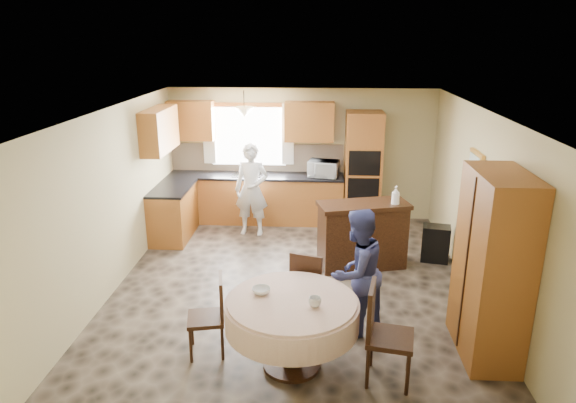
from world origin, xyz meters
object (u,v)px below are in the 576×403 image
(chair_back, at_px, (309,284))
(person_dining, at_px, (357,272))
(dining_table, at_px, (292,315))
(person_sink, at_px, (252,190))
(chair_left, at_px, (212,312))
(chair_right, at_px, (382,329))
(sideboard, at_px, (362,237))
(cupboard, at_px, (492,267))
(oven_tower, at_px, (363,169))

(chair_back, relative_size, person_dining, 0.63)
(dining_table, relative_size, person_sink, 0.86)
(chair_left, xyz_separation_m, chair_right, (1.82, -0.37, 0.08))
(sideboard, height_order, person_sink, person_sink)
(sideboard, relative_size, cupboard, 0.65)
(chair_left, xyz_separation_m, person_dining, (1.61, 0.54, 0.27))
(sideboard, height_order, chair_back, chair_back)
(oven_tower, height_order, cupboard, oven_tower)
(oven_tower, height_order, person_sink, oven_tower)
(sideboard, relative_size, person_dining, 0.87)
(dining_table, xyz_separation_m, chair_left, (-0.89, 0.22, -0.12))
(chair_back, bearing_deg, chair_right, 144.86)
(chair_back, xyz_separation_m, person_dining, (0.56, -0.12, 0.24))
(sideboard, xyz_separation_m, cupboard, (1.20, -2.18, 0.56))
(sideboard, relative_size, chair_right, 1.27)
(chair_left, height_order, chair_back, chair_back)
(dining_table, distance_m, person_sink, 3.99)
(oven_tower, height_order, person_dining, oven_tower)
(cupboard, bearing_deg, chair_left, -176.20)
(oven_tower, relative_size, chair_left, 2.30)
(chair_left, distance_m, chair_back, 1.24)
(dining_table, bearing_deg, oven_tower, 76.67)
(cupboard, height_order, person_dining, cupboard)
(chair_back, height_order, person_dining, person_dining)
(oven_tower, bearing_deg, chair_left, -114.54)
(sideboard, height_order, chair_left, sideboard)
(chair_right, bearing_deg, oven_tower, 9.16)
(chair_back, bearing_deg, chair_left, 50.20)
(oven_tower, bearing_deg, person_dining, -95.31)
(chair_back, relative_size, chair_right, 0.92)
(chair_right, distance_m, person_dining, 0.95)
(cupboard, distance_m, chair_left, 3.09)
(chair_left, distance_m, person_dining, 1.72)
(sideboard, distance_m, cupboard, 2.55)
(cupboard, xyz_separation_m, chair_right, (-1.22, -0.57, -0.46))
(chair_back, bearing_deg, dining_table, 97.98)
(oven_tower, bearing_deg, chair_right, -91.80)
(chair_back, bearing_deg, person_dining, -173.83)
(chair_left, relative_size, chair_right, 0.87)
(cupboard, height_order, chair_right, cupboard)
(person_dining, bearing_deg, sideboard, -139.52)
(dining_table, relative_size, chair_left, 1.53)
(person_sink, distance_m, person_dining, 3.52)
(oven_tower, distance_m, dining_table, 4.67)
(cupboard, bearing_deg, person_dining, 166.64)
(sideboard, distance_m, chair_right, 2.75)
(dining_table, bearing_deg, person_sink, 103.31)
(chair_back, bearing_deg, sideboard, -96.40)
(chair_left, bearing_deg, person_dining, 97.12)
(dining_table, bearing_deg, person_dining, 46.42)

